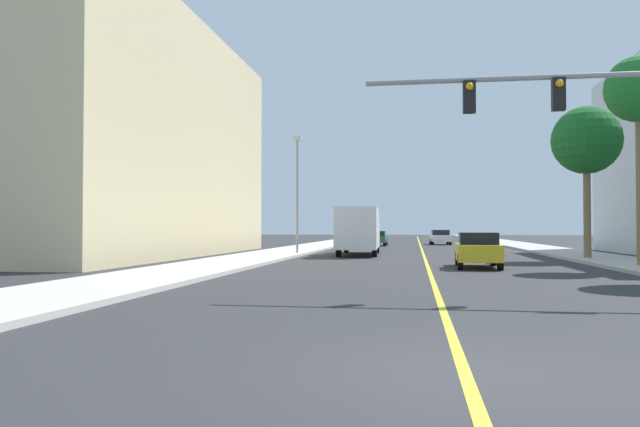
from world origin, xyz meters
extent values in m
plane|color=#2D2D30|center=(0.00, 42.00, 0.00)|extent=(192.00, 192.00, 0.00)
cube|color=beige|center=(-9.21, 42.00, 0.07)|extent=(3.89, 168.00, 0.15)
cube|color=#B2ADA3|center=(9.21, 42.00, 0.07)|extent=(3.89, 168.00, 0.15)
cube|color=yellow|center=(0.00, 42.00, 0.00)|extent=(0.16, 144.00, 0.01)
cube|color=beige|center=(-20.74, 27.71, 7.04)|extent=(15.39, 27.34, 14.07)
cylinder|color=gray|center=(2.91, 8.76, 5.56)|extent=(9.51, 0.14, 0.14)
cube|color=black|center=(3.07, 8.76, 5.11)|extent=(0.32, 0.24, 0.84)
sphere|color=orange|center=(3.07, 8.62, 5.36)|extent=(0.20, 0.20, 0.20)
cube|color=black|center=(0.85, 8.76, 5.11)|extent=(0.32, 0.24, 0.84)
sphere|color=orange|center=(0.85, 8.62, 5.36)|extent=(0.20, 0.20, 0.20)
cylinder|color=gray|center=(-7.76, 29.67, 3.65)|extent=(0.16, 0.16, 7.01)
cube|color=beige|center=(-7.76, 29.67, 7.31)|extent=(0.56, 0.28, 0.20)
cylinder|color=brown|center=(8.75, 19.67, 3.84)|extent=(0.32, 0.32, 7.38)
sphere|color=#1E6B28|center=(8.75, 19.67, 7.53)|extent=(2.78, 2.78, 2.78)
cone|color=#1E6B28|center=(8.79, 20.50, 7.33)|extent=(1.54, 0.52, 1.09)
cone|color=#1E6B28|center=(7.92, 19.74, 7.33)|extent=(0.54, 1.46, 1.11)
cylinder|color=brown|center=(8.37, 26.13, 3.23)|extent=(0.37, 0.37, 6.16)
sphere|color=#195B23|center=(8.37, 26.13, 6.31)|extent=(3.56, 3.56, 3.56)
cone|color=#195B23|center=(9.42, 26.31, 6.11)|extent=(0.66, 1.66, 1.42)
cone|color=#195B23|center=(8.67, 27.15, 6.11)|extent=(1.52, 0.81, 1.46)
cone|color=#195B23|center=(7.51, 26.77, 6.11)|extent=(1.03, 1.21, 1.78)
cone|color=#195B23|center=(7.56, 25.43, 6.11)|extent=(1.21, 1.33, 1.91)
cone|color=#195B23|center=(8.71, 25.12, 6.11)|extent=(1.66, 0.90, 1.73)
cube|color=gold|center=(2.09, 19.31, 0.66)|extent=(1.91, 4.25, 0.69)
cube|color=black|center=(2.08, 19.05, 1.26)|extent=(1.63, 2.17, 0.50)
cylinder|color=black|center=(1.37, 20.88, 0.32)|extent=(0.24, 0.65, 0.64)
cylinder|color=black|center=(2.93, 20.82, 0.32)|extent=(0.24, 0.65, 0.64)
cylinder|color=black|center=(1.26, 17.79, 0.32)|extent=(0.24, 0.65, 0.64)
cylinder|color=black|center=(2.82, 17.73, 0.32)|extent=(0.24, 0.65, 0.64)
cube|color=#196638|center=(-4.03, 49.66, 0.61)|extent=(1.84, 3.91, 0.57)
cube|color=black|center=(-4.03, 49.66, 1.14)|extent=(1.59, 1.77, 0.50)
cylinder|color=black|center=(-4.80, 51.06, 0.32)|extent=(0.23, 0.64, 0.64)
cylinder|color=black|center=(-3.22, 51.04, 0.32)|extent=(0.23, 0.64, 0.64)
cylinder|color=black|center=(-4.84, 48.28, 0.32)|extent=(0.23, 0.64, 0.64)
cylinder|color=black|center=(-3.26, 48.25, 0.32)|extent=(0.23, 0.64, 0.64)
cube|color=white|center=(2.00, 54.61, 0.65)|extent=(2.09, 3.92, 0.66)
cube|color=black|center=(2.00, 54.58, 1.23)|extent=(1.77, 1.97, 0.50)
cylinder|color=black|center=(1.08, 55.93, 0.32)|extent=(0.25, 0.65, 0.64)
cylinder|color=black|center=(2.79, 56.01, 0.32)|extent=(0.25, 0.65, 0.64)
cylinder|color=black|center=(1.21, 53.20, 0.32)|extent=(0.25, 0.65, 0.64)
cylinder|color=black|center=(2.92, 53.28, 0.32)|extent=(0.25, 0.65, 0.64)
cube|color=silver|center=(-4.11, 33.85, 1.25)|extent=(2.48, 2.50, 1.60)
cube|color=silver|center=(-3.96, 29.53, 1.67)|extent=(2.61, 6.30, 2.45)
cylinder|color=black|center=(-5.16, 33.82, 0.45)|extent=(0.31, 0.91, 0.90)
cylinder|color=black|center=(-3.06, 33.89, 0.45)|extent=(0.31, 0.91, 0.90)
cylinder|color=black|center=(-4.96, 27.94, 0.45)|extent=(0.31, 0.91, 0.90)
cylinder|color=black|center=(-2.86, 28.02, 0.45)|extent=(0.31, 0.91, 0.90)
camera|label=1|loc=(-0.58, -7.41, 1.71)|focal=34.15mm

